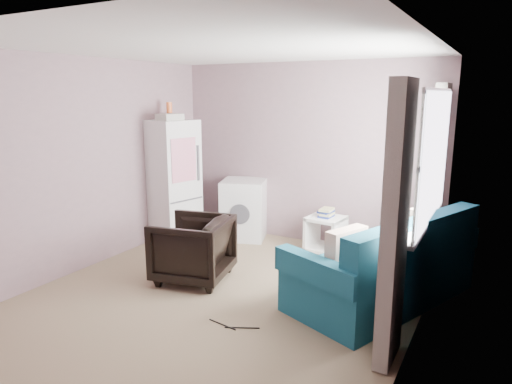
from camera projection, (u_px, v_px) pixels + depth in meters
room at (225, 178)px, 4.54m from camera, size 3.84×4.24×2.54m
armchair at (193, 246)px, 5.13m from camera, size 0.88×0.92×0.80m
fridge at (173, 181)px, 6.41m from camera, size 0.72×0.71×1.96m
washing_machine at (244, 208)px, 6.63m from camera, size 0.77×0.77×0.86m
side_table at (326, 232)px, 6.03m from camera, size 0.49×0.49×0.61m
sofa at (387, 269)px, 4.60m from camera, size 1.65×2.28×0.93m
window_dressing at (421, 198)px, 4.33m from camera, size 0.17×2.62×2.18m
floor_cables at (232, 326)px, 4.15m from camera, size 0.49×0.15×0.01m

